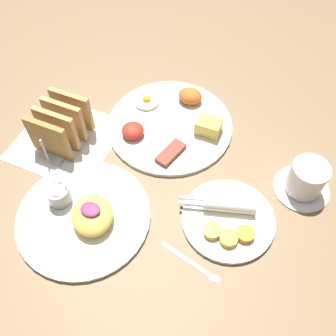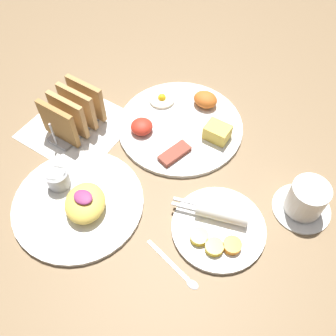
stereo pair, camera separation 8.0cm
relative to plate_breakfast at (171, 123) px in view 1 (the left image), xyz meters
name	(u,v)px [view 1 (the left image)]	position (x,y,z in m)	size (l,w,h in m)	color
ground_plane	(134,181)	(-0.01, -0.18, -0.01)	(3.00, 3.00, 0.00)	brown
napkin_flat	(66,139)	(-0.21, -0.14, -0.01)	(0.22, 0.22, 0.00)	white
plate_breakfast	(171,123)	(0.00, 0.00, 0.00)	(0.30, 0.30, 0.05)	white
plate_condiments	(228,218)	(0.21, -0.19, 0.00)	(0.20, 0.19, 0.04)	white
plate_foreground	(84,214)	(-0.06, -0.30, 0.00)	(0.27, 0.27, 0.06)	white
toast_rack	(61,125)	(-0.21, -0.14, 0.04)	(0.10, 0.15, 0.10)	#B7B7BC
coffee_cup	(306,180)	(0.33, -0.06, 0.03)	(0.12, 0.12, 0.08)	white
teaspoon	(200,268)	(0.19, -0.31, -0.01)	(0.13, 0.04, 0.01)	silver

